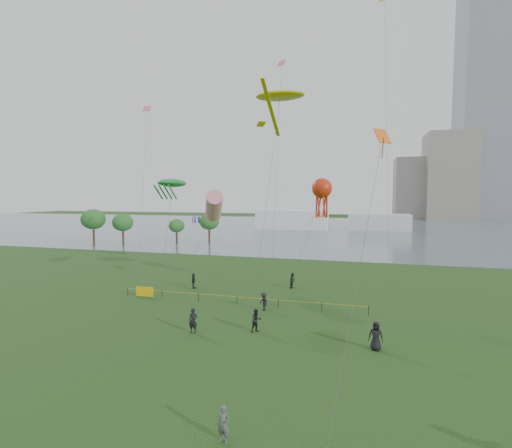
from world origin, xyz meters
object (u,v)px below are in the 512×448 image
(fence, at_px, (179,294))
(kite_stingray, at_px, (280,96))
(kite_flyer, at_px, (223,424))
(kite_octopus, at_px, (322,189))

(fence, height_order, kite_stingray, kite_stingray)
(kite_flyer, height_order, kite_octopus, kite_octopus)
(kite_flyer, bearing_deg, fence, 126.78)
(kite_flyer, xyz_separation_m, kite_stingray, (-3.32, 26.57, 20.42))
(fence, xyz_separation_m, kite_octopus, (13.58, 4.15, 10.45))
(kite_stingray, relative_size, kite_octopus, 1.79)
(kite_flyer, bearing_deg, kite_stingray, 101.87)
(kite_flyer, relative_size, kite_stingray, 0.07)
(fence, distance_m, kite_octopus, 17.63)
(fence, height_order, kite_flyer, kite_flyer)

